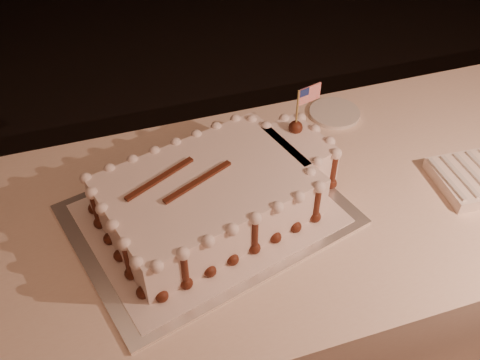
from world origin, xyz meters
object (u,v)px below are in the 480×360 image
object	(u,v)px
cake_board	(209,215)
sheet_cake	(220,191)
banquet_table	(324,277)
side_plate	(335,113)

from	to	relation	value
cake_board	sheet_cake	size ratio (longest dim) A/B	1.02
banquet_table	side_plate	size ratio (longest dim) A/B	15.95
sheet_cake	banquet_table	bearing A→B (deg)	-3.83
cake_board	sheet_cake	world-z (taller)	sheet_cake
banquet_table	sheet_cake	size ratio (longest dim) A/B	3.89
sheet_cake	side_plate	world-z (taller)	sheet_cake
banquet_table	side_plate	distance (m)	0.50
banquet_table	side_plate	world-z (taller)	side_plate
cake_board	side_plate	bearing A→B (deg)	15.77
cake_board	side_plate	distance (m)	0.55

